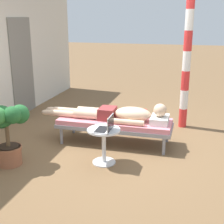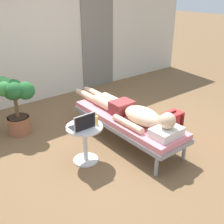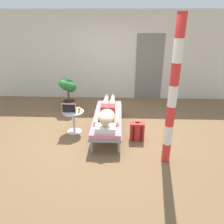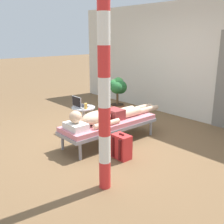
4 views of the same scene
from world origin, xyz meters
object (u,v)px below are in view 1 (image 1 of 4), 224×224
object	(u,v)px
lounge_chair	(115,123)
person_reclining	(119,114)
laptop	(106,127)
potted_plant	(6,125)
backpack	(140,121)
side_table	(104,140)
porch_post	(187,61)
drink_glass	(110,122)

from	to	relation	value
lounge_chair	person_reclining	xyz separation A→B (m)	(-0.00, -0.06, 0.17)
laptop	potted_plant	bearing A→B (deg)	104.16
backpack	potted_plant	xyz separation A→B (m)	(-1.84, 1.58, 0.40)
side_table	backpack	xyz separation A→B (m)	(1.44, -0.27, -0.16)
side_table	backpack	distance (m)	1.47
backpack	porch_post	bearing A→B (deg)	-57.32
porch_post	drink_glass	bearing A→B (deg)	150.99
lounge_chair	porch_post	bearing A→B (deg)	-42.96
side_table	drink_glass	distance (m)	0.27
person_reclining	potted_plant	distance (m)	1.78
lounge_chair	drink_glass	size ratio (longest dim) A/B	16.43
person_reclining	laptop	world-z (taller)	laptop
potted_plant	porch_post	xyz separation A→B (m)	(2.32, -2.33, 0.68)
side_table	porch_post	world-z (taller)	porch_post
person_reclining	backpack	distance (m)	0.77
laptop	backpack	bearing A→B (deg)	-8.31
potted_plant	porch_post	world-z (taller)	porch_post
laptop	potted_plant	distance (m)	1.40
drink_glass	side_table	bearing A→B (deg)	163.75
person_reclining	side_table	bearing A→B (deg)	178.20
person_reclining	porch_post	distance (m)	1.70
porch_post	side_table	bearing A→B (deg)	151.89
side_table	porch_post	xyz separation A→B (m)	(1.92, -1.03, 0.92)
potted_plant	laptop	bearing A→B (deg)	-75.84
porch_post	person_reclining	bearing A→B (deg)	138.82
person_reclining	laptop	distance (m)	0.84
drink_glass	potted_plant	size ratio (longest dim) A/B	0.12
drink_glass	potted_plant	world-z (taller)	potted_plant
person_reclining	porch_post	world-z (taller)	porch_post
laptop	backpack	distance (m)	1.56
lounge_chair	laptop	world-z (taller)	laptop
backpack	porch_post	world-z (taller)	porch_post
lounge_chair	person_reclining	bearing A→B (deg)	-90.00
potted_plant	backpack	bearing A→B (deg)	-40.59
side_table	porch_post	size ratio (longest dim) A/B	0.21
drink_glass	lounge_chair	bearing A→B (deg)	7.61
drink_glass	porch_post	world-z (taller)	porch_post
lounge_chair	porch_post	size ratio (longest dim) A/B	0.75
side_table	potted_plant	world-z (taller)	potted_plant
lounge_chair	drink_glass	distance (m)	0.67
person_reclining	potted_plant	world-z (taller)	potted_plant
laptop	porch_post	world-z (taller)	porch_post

